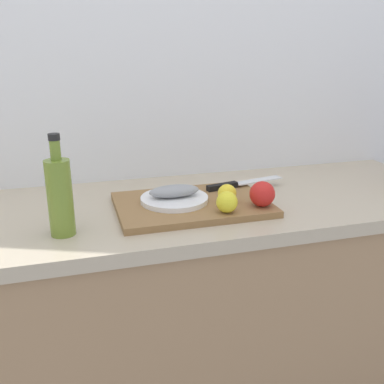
{
  "coord_description": "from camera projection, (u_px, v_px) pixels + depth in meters",
  "views": [
    {
      "loc": [
        -0.26,
        -1.24,
        1.36
      ],
      "look_at": [
        0.08,
        -0.05,
        0.95
      ],
      "focal_mm": 40.74,
      "sensor_mm": 36.0,
      "label": 1
    }
  ],
  "objects": [
    {
      "name": "olive_oil_bottle",
      "position": [
        60.0,
        195.0,
        1.1
      ],
      "size": [
        0.06,
        0.06,
        0.26
      ],
      "color": "olive",
      "rests_on": "kitchen_counter"
    },
    {
      "name": "tomato_0",
      "position": [
        262.0,
        194.0,
        1.27
      ],
      "size": [
        0.07,
        0.07,
        0.07
      ],
      "primitive_type": "sphere",
      "color": "red",
      "rests_on": "cutting_board"
    },
    {
      "name": "lemon_1",
      "position": [
        227.0,
        202.0,
        1.22
      ],
      "size": [
        0.06,
        0.06,
        0.06
      ],
      "primitive_type": "sphere",
      "color": "yellow",
      "rests_on": "cutting_board"
    },
    {
      "name": "white_plate",
      "position": [
        174.0,
        199.0,
        1.31
      ],
      "size": [
        0.2,
        0.2,
        0.01
      ],
      "primitive_type": "cylinder",
      "color": "white",
      "rests_on": "cutting_board"
    },
    {
      "name": "cutting_board",
      "position": [
        192.0,
        205.0,
        1.32
      ],
      "size": [
        0.45,
        0.31,
        0.02
      ],
      "primitive_type": "cube",
      "color": "olive",
      "rests_on": "kitchen_counter"
    },
    {
      "name": "chef_knife",
      "position": [
        236.0,
        184.0,
        1.45
      ],
      "size": [
        0.29,
        0.09,
        0.02
      ],
      "rotation": [
        0.0,
        0.0,
        0.21
      ],
      "color": "silver",
      "rests_on": "cutting_board"
    },
    {
      "name": "fish_fillet",
      "position": [
        174.0,
        191.0,
        1.31
      ],
      "size": [
        0.15,
        0.07,
        0.04
      ],
      "primitive_type": "ellipsoid",
      "color": "gray",
      "rests_on": "white_plate"
    },
    {
      "name": "lemon_0",
      "position": [
        227.0,
        193.0,
        1.3
      ],
      "size": [
        0.06,
        0.06,
        0.06
      ],
      "primitive_type": "sphere",
      "color": "yellow",
      "rests_on": "cutting_board"
    },
    {
      "name": "back_wall",
      "position": [
        140.0,
        81.0,
        1.53
      ],
      "size": [
        3.2,
        0.05,
        2.5
      ],
      "primitive_type": "cube",
      "color": "white",
      "rests_on": "ground_plane"
    },
    {
      "name": "kitchen_counter",
      "position": [
        165.0,
        328.0,
        1.49
      ],
      "size": [
        2.0,
        0.6,
        0.9
      ],
      "color": "#9E7A56",
      "rests_on": "ground_plane"
    }
  ]
}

